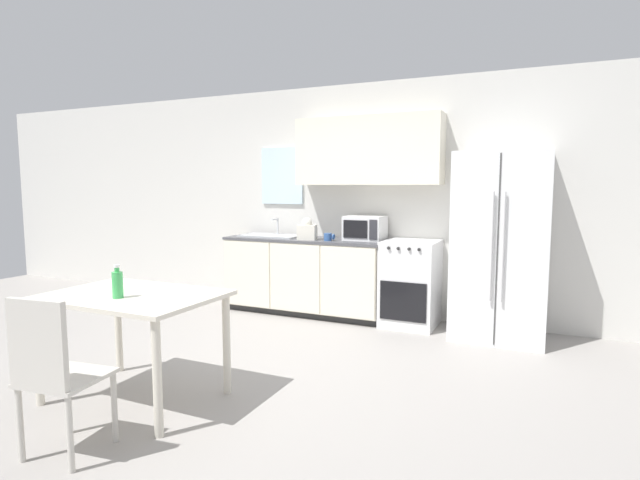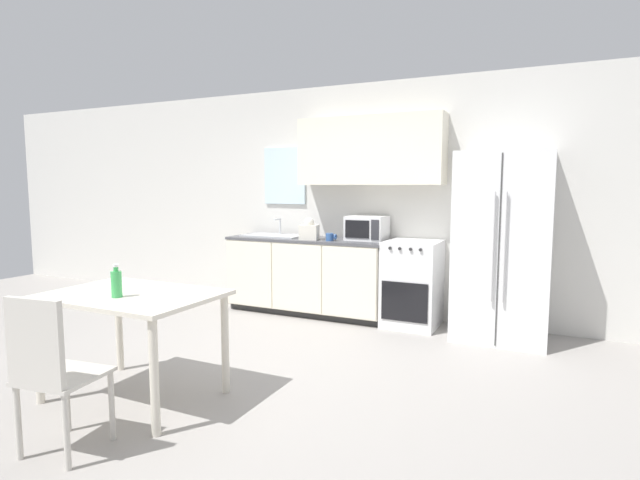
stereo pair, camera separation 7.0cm
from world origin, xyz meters
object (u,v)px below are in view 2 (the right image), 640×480
oven_range (412,284)px  refrigerator (503,247)px  dining_table (132,308)px  drink_bottle (116,283)px  microwave (367,228)px  coffee_mug (330,237)px  dining_chair_near (49,365)px

oven_range → refrigerator: 1.03m
dining_table → drink_bottle: 0.25m
microwave → refrigerator: bearing=-6.2°
refrigerator → dining_table: refrigerator is taller
coffee_mug → drink_bottle: size_ratio=0.55×
refrigerator → dining_table: (-2.21, -2.63, -0.26)m
refrigerator → oven_range: bearing=175.9°
microwave → coffee_mug: size_ratio=3.51×
coffee_mug → dining_table: size_ratio=0.10×
microwave → drink_bottle: size_ratio=1.93×
coffee_mug → drink_bottle: 2.72m
microwave → dining_chair_near: 3.66m
microwave → dining_chair_near: bearing=-98.5°
oven_range → dining_table: (-1.30, -2.70, 0.20)m
microwave → drink_bottle: bearing=-103.9°
dining_table → microwave: bearing=75.3°
refrigerator → microwave: refrigerator is taller
oven_range → drink_bottle: drink_bottle is taller
coffee_mug → dining_chair_near: size_ratio=0.13×
dining_table → drink_bottle: (0.01, -0.14, 0.20)m
coffee_mug → microwave: bearing=34.0°
dining_table → dining_chair_near: (0.20, -0.79, -0.12)m
oven_range → microwave: size_ratio=2.12×
refrigerator → drink_bottle: (-2.20, -2.77, -0.06)m
oven_range → dining_chair_near: (-1.10, -3.49, 0.07)m
coffee_mug → oven_range: bearing=8.9°
drink_bottle → oven_range: bearing=65.6°
refrigerator → dining_chair_near: size_ratio=1.99×
oven_range → coffee_mug: (-0.91, -0.14, 0.48)m
dining_chair_near → drink_bottle: drink_bottle is taller
refrigerator → dining_chair_near: 3.99m
dining_chair_near → dining_table: bearing=97.0°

